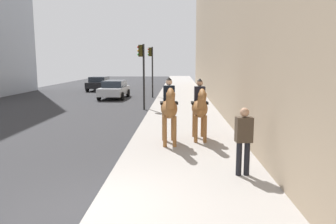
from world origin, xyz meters
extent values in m
cube|color=gray|center=(0.00, -2.01, 0.06)|extent=(120.00, 4.02, 0.12)
ellipsoid|color=brown|center=(5.15, -1.41, 1.35)|extent=(1.54, 0.68, 0.66)
cylinder|color=brown|center=(4.71, -1.60, 0.64)|extent=(0.13, 0.13, 1.03)
cylinder|color=brown|center=(4.68, -1.29, 0.64)|extent=(0.13, 0.13, 1.03)
cylinder|color=brown|center=(5.61, -1.53, 0.64)|extent=(0.13, 0.13, 1.03)
cylinder|color=brown|center=(5.58, -1.21, 0.64)|extent=(0.13, 0.13, 1.03)
cylinder|color=brown|center=(4.38, -1.47, 1.70)|extent=(0.65, 0.33, 0.68)
ellipsoid|color=brown|center=(4.17, -1.49, 1.95)|extent=(0.64, 0.27, 0.49)
cylinder|color=black|center=(5.86, -1.35, 1.25)|extent=(0.29, 0.12, 0.55)
cube|color=black|center=(5.20, -1.40, 1.53)|extent=(0.49, 0.63, 0.08)
cube|color=black|center=(5.20, -1.40, 1.85)|extent=(0.31, 0.40, 0.55)
sphere|color=#D8AD8C|center=(5.20, -1.40, 2.24)|extent=(0.22, 0.22, 0.22)
cone|color=black|center=(5.20, -1.40, 2.36)|extent=(0.22, 0.22, 0.10)
ellipsoid|color=brown|center=(5.77, -2.49, 1.28)|extent=(1.51, 0.59, 0.66)
cylinder|color=brown|center=(5.33, -2.66, 0.60)|extent=(0.13, 0.13, 0.96)
cylinder|color=brown|center=(5.32, -2.34, 0.60)|extent=(0.13, 0.13, 0.96)
cylinder|color=brown|center=(6.23, -2.64, 0.60)|extent=(0.13, 0.13, 0.96)
cylinder|color=brown|center=(6.22, -2.32, 0.60)|extent=(0.13, 0.13, 0.96)
cylinder|color=brown|center=(5.00, -2.51, 1.62)|extent=(0.64, 0.29, 0.68)
ellipsoid|color=brown|center=(4.79, -2.51, 1.87)|extent=(0.63, 0.23, 0.49)
cylinder|color=black|center=(6.49, -2.47, 1.18)|extent=(0.28, 0.11, 0.55)
cube|color=black|center=(5.82, -2.49, 1.46)|extent=(0.45, 0.61, 0.08)
cube|color=black|center=(5.82, -2.49, 1.77)|extent=(0.29, 0.39, 0.55)
sphere|color=tan|center=(5.82, -2.49, 2.17)|extent=(0.22, 0.22, 0.22)
cone|color=black|center=(5.82, -2.49, 2.29)|extent=(0.20, 0.20, 0.10)
cylinder|color=black|center=(2.02, -3.23, 0.54)|extent=(0.14, 0.14, 0.85)
cylinder|color=black|center=(2.04, -3.43, 0.54)|extent=(0.14, 0.14, 0.85)
cube|color=#3F3326|center=(2.03, -3.33, 1.28)|extent=(0.30, 0.42, 0.62)
sphere|color=tan|center=(2.03, -3.33, 1.71)|extent=(0.22, 0.22, 0.22)
cube|color=#B7BABF|center=(20.01, 3.44, 0.62)|extent=(4.24, 1.89, 0.60)
cube|color=#262D38|center=(20.26, 3.43, 1.18)|extent=(2.45, 1.63, 0.52)
cylinder|color=black|center=(18.69, 2.58, 0.32)|extent=(0.65, 0.24, 0.64)
cylinder|color=black|center=(18.73, 4.36, 0.32)|extent=(0.65, 0.24, 0.64)
cylinder|color=black|center=(21.29, 2.51, 0.32)|extent=(0.65, 0.24, 0.64)
cylinder|color=black|center=(21.34, 4.30, 0.32)|extent=(0.65, 0.24, 0.64)
cube|color=black|center=(27.22, 6.32, 0.62)|extent=(4.08, 2.05, 0.60)
cube|color=#262D38|center=(26.98, 6.34, 1.18)|extent=(2.01, 1.73, 0.52)
cylinder|color=black|center=(28.50, 7.20, 0.32)|extent=(0.65, 0.25, 0.64)
cylinder|color=black|center=(28.41, 5.33, 0.32)|extent=(0.65, 0.25, 0.64)
cylinder|color=black|center=(26.02, 7.31, 0.32)|extent=(0.65, 0.25, 0.64)
cylinder|color=black|center=(25.94, 5.45, 0.32)|extent=(0.65, 0.25, 0.64)
cylinder|color=black|center=(13.89, 0.37, 1.99)|extent=(0.12, 0.12, 3.98)
cube|color=#2D280C|center=(13.89, 0.55, 3.58)|extent=(0.20, 0.24, 0.70)
sphere|color=red|center=(13.89, 0.68, 3.80)|extent=(0.14, 0.14, 0.14)
sphere|color=orange|center=(13.89, 0.68, 3.58)|extent=(0.14, 0.14, 0.14)
sphere|color=green|center=(13.89, 0.68, 3.36)|extent=(0.14, 0.14, 0.14)
cylinder|color=black|center=(20.90, 0.41, 2.06)|extent=(0.12, 0.12, 4.12)
cube|color=#2D280C|center=(20.90, 0.59, 3.72)|extent=(0.20, 0.24, 0.70)
sphere|color=red|center=(20.90, 0.72, 3.94)|extent=(0.14, 0.14, 0.14)
sphere|color=orange|center=(20.90, 0.72, 3.72)|extent=(0.14, 0.14, 0.14)
sphere|color=green|center=(20.90, 0.72, 3.50)|extent=(0.14, 0.14, 0.14)
camera|label=1|loc=(-5.76, -1.72, 2.91)|focal=34.58mm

